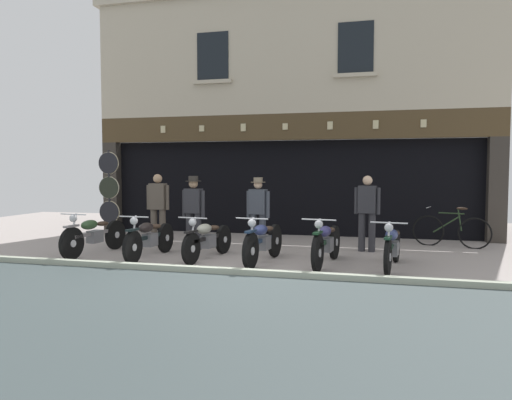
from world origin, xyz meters
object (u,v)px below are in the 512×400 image
leaning_bicycle (451,231)px  shopkeeper_center (194,209)px  advert_board_near (346,167)px  salesman_left (158,206)px  motorcycle_far_left (94,234)px  tyre_sign_pole (109,189)px  motorcycle_center (263,241)px  motorcycle_right (392,246)px  advert_board_far (395,170)px  motorcycle_center_left (208,239)px  motorcycle_left (150,237)px  assistant_far_right (367,210)px  salesman_right (258,210)px  motorcycle_center_right (326,242)px

leaning_bicycle → shopkeeper_center: bearing=123.4°
advert_board_near → salesman_left: bearing=-146.3°
motorcycle_far_left → salesman_left: 1.69m
tyre_sign_pole → leaning_bicycle: bearing=6.5°
motorcycle_center → leaning_bicycle: size_ratio=1.20×
motorcycle_right → advert_board_far: bearing=-84.4°
tyre_sign_pole → advert_board_near: size_ratio=2.12×
motorcycle_far_left → advert_board_far: advert_board_far is taller
leaning_bicycle → motorcycle_center_left: bearing=135.6°
motorcycle_left → motorcycle_center_left: 1.20m
shopkeeper_center → tyre_sign_pole: bearing=-11.1°
shopkeeper_center → tyre_sign_pole: size_ratio=0.72×
motorcycle_far_left → leaning_bicycle: leaning_bicycle is taller
motorcycle_right → assistant_far_right: 1.90m
assistant_far_right → salesman_left: bearing=12.6°
salesman_left → advert_board_near: bearing=-147.4°
motorcycle_far_left → salesman_right: size_ratio=1.26×
advert_board_far → advert_board_near: bearing=180.0°
salesman_right → advert_board_near: 3.33m
motorcycle_center → leaning_bicycle: bearing=-135.3°
motorcycle_right → tyre_sign_pole: (-6.91, 1.95, 0.90)m
salesman_right → leaning_bicycle: (4.29, 1.37, -0.51)m
motorcycle_left → salesman_right: 2.53m
motorcycle_center_right → motorcycle_far_left: bearing=7.9°
shopkeeper_center → motorcycle_far_left: bearing=38.7°
motorcycle_left → shopkeeper_center: (0.47, 1.23, 0.50)m
shopkeeper_center → salesman_right: 1.46m
motorcycle_left → assistant_far_right: bearing=-153.9°
motorcycle_center → advert_board_far: advert_board_far is taller
motorcycle_center_left → tyre_sign_pole: (-3.33, 1.88, 0.91)m
motorcycle_left → leaning_bicycle: bearing=-151.7°
shopkeeper_center → advert_board_near: 4.50m
motorcycle_center → motorcycle_center_right: size_ratio=1.00×
motorcycle_center → assistant_far_right: assistant_far_right is taller
motorcycle_left → motorcycle_center: motorcycle_center is taller
advert_board_far → leaning_bicycle: size_ratio=0.60×
motorcycle_center_right → assistant_far_right: assistant_far_right is taller
motorcycle_center → shopkeeper_center: size_ratio=1.23×
shopkeeper_center → assistant_far_right: bearing=-163.7°
motorcycle_left → salesman_right: salesman_right is taller
motorcycle_left → advert_board_far: bearing=-136.9°
advert_board_near → motorcycle_center_right: bearing=-91.1°
salesman_left → shopkeeper_center: bearing=164.6°
shopkeeper_center → assistant_far_right: (3.80, 0.65, 0.01)m
salesman_right → shopkeeper_center: bearing=24.3°
tyre_sign_pole → leaning_bicycle: (8.31, 0.94, -0.94)m
salesman_left → leaning_bicycle: salesman_left is taller
motorcycle_left → motorcycle_center_right: bearing=-175.6°
motorcycle_center → advert_board_near: advert_board_near is taller
motorcycle_center → advert_board_near: 4.64m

